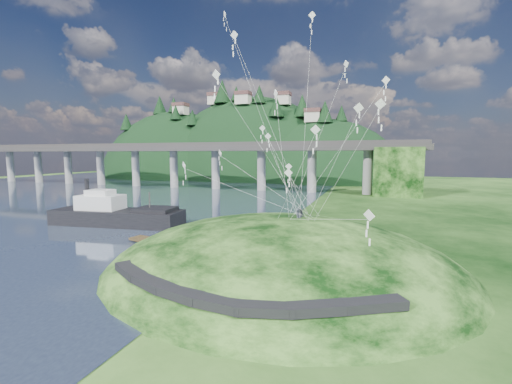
% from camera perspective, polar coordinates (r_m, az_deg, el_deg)
% --- Properties ---
extents(ground, '(320.00, 320.00, 0.00)m').
position_cam_1_polar(ground, '(35.56, -9.52, -12.07)').
color(ground, black).
rests_on(ground, ground).
extents(water, '(240.00, 240.00, 0.00)m').
position_cam_1_polar(water, '(107.13, -36.62, -0.91)').
color(water, '#2F3D57').
rests_on(water, ground).
extents(grass_hill, '(36.00, 32.00, 13.00)m').
position_cam_1_polar(grass_hill, '(35.00, 4.18, -14.92)').
color(grass_hill, black).
rests_on(grass_hill, ground).
extents(footpath, '(22.29, 5.84, 0.83)m').
position_cam_1_polar(footpath, '(23.52, -4.85, -16.42)').
color(footpath, black).
rests_on(footpath, ground).
extents(bridge, '(160.00, 11.00, 15.00)m').
position_cam_1_polar(bridge, '(108.42, -4.10, 5.53)').
color(bridge, '#2D2B2B').
rests_on(bridge, ground).
extents(far_ridge, '(153.00, 70.00, 94.50)m').
position_cam_1_polar(far_ridge, '(164.17, -2.36, -0.19)').
color(far_ridge, black).
rests_on(far_ridge, ground).
extents(work_barge, '(21.33, 8.24, 7.27)m').
position_cam_1_polar(work_barge, '(58.49, -22.42, -3.36)').
color(work_barge, black).
rests_on(work_barge, ground).
extents(wooden_dock, '(12.31, 4.34, 0.87)m').
position_cam_1_polar(wooden_dock, '(43.18, -14.35, -8.35)').
color(wooden_dock, '#3A2B17').
rests_on(wooden_dock, ground).
extents(kite_flyers, '(1.08, 1.60, 1.78)m').
position_cam_1_polar(kite_flyers, '(34.36, 7.34, -2.69)').
color(kite_flyers, '#292B36').
rests_on(kite_flyers, ground).
extents(kite_swarm, '(19.27, 16.44, 21.75)m').
position_cam_1_polar(kite_swarm, '(33.35, 5.82, 13.16)').
color(kite_swarm, white).
rests_on(kite_swarm, ground).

